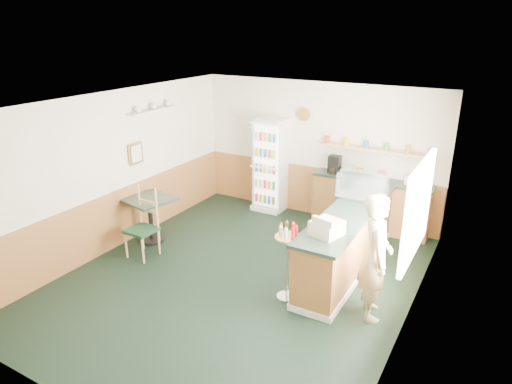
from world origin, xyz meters
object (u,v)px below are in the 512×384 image
Objects in this scene: shopkeeper at (375,257)px; drinks_fridge at (270,165)px; cafe_chair at (145,220)px; condiment_stand at (287,251)px; cash_register at (327,228)px; cafe_table at (150,211)px; display_case at (362,187)px.

drinks_fridge is at bearing 25.16° from shopkeeper.
shopkeeper reaches higher than cafe_chair.
condiment_stand is 0.95× the size of cafe_chair.
condiment_stand is at bearing -138.51° from cash_register.
drinks_fridge is at bearing 122.18° from condiment_stand.
shopkeeper reaches higher than cafe_table.
drinks_fridge reaches higher than display_case.
shopkeeper is at bearing -66.23° from display_case.
cash_register is at bearing -90.00° from display_case.
drinks_fridge is 2.71m from cafe_table.
cash_register is at bearing -3.26° from cafe_table.
drinks_fridge is 5.10× the size of cash_register.
cash_register is at bearing 64.14° from shopkeeper.
shopkeeper is at bearing -41.85° from drinks_fridge.
condiment_stand is at bearing -104.74° from display_case.
cash_register reaches higher than cafe_table.
drinks_fridge is 2.52m from display_case.
cafe_table is (-1.13, -2.43, -0.39)m from drinks_fridge.
display_case reaches higher than cash_register.
cafe_table is at bearing -158.20° from display_case.
shopkeeper reaches higher than display_case.
condiment_stand is at bearing 1.00° from cafe_chair.
drinks_fridge reaches higher than shopkeeper.
cash_register is at bearing -49.15° from drinks_fridge.
cafe_table is at bearing -114.91° from drinks_fridge.
cafe_table is (-4.10, 0.23, -0.29)m from shopkeeper.
cash_register is 0.33× the size of condiment_stand.
shopkeeper is (2.97, -2.66, -0.09)m from drinks_fridge.
cafe_chair reaches higher than condiment_stand.
condiment_stand is (-0.47, -1.79, -0.48)m from display_case.
cafe_chair is at bearing 179.67° from condiment_stand.
display_case is 3.66m from cafe_chair.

